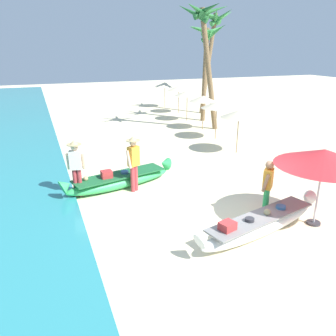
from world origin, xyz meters
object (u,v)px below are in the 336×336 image
(boat_white_foreground, at_px, (260,224))
(boat_green_midground, at_px, (120,180))
(palm_tree_mid_cluster, at_px, (206,43))
(palm_tree_leaning_seaward, at_px, (214,30))
(person_vendor_hatted, at_px, (134,160))
(person_tourist_customer, at_px, (267,186))
(person_vendor_assistant, at_px, (76,164))
(patio_umbrella_large, at_px, (324,158))
(palm_tree_tall_inland, at_px, (204,30))

(boat_white_foreground, bearing_deg, boat_green_midground, 121.41)
(boat_green_midground, xyz_separation_m, palm_tree_mid_cluster, (7.71, 9.01, 4.44))
(palm_tree_leaning_seaward, bearing_deg, boat_green_midground, -129.62)
(boat_white_foreground, height_order, person_vendor_hatted, person_vendor_hatted)
(person_vendor_hatted, height_order, person_tourist_customer, person_vendor_hatted)
(person_vendor_assistant, bearing_deg, person_tourist_customer, -35.56)
(patio_umbrella_large, xyz_separation_m, palm_tree_tall_inland, (2.09, 10.96, 3.43))
(person_tourist_customer, distance_m, palm_tree_tall_inland, 11.48)
(patio_umbrella_large, relative_size, palm_tree_mid_cluster, 0.41)
(patio_umbrella_large, distance_m, palm_tree_tall_inland, 11.68)
(person_tourist_customer, xyz_separation_m, patio_umbrella_large, (0.99, -0.80, 0.93))
(patio_umbrella_large, distance_m, palm_tree_mid_cluster, 14.08)
(palm_tree_mid_cluster, bearing_deg, palm_tree_tall_inland, -119.88)
(person_tourist_customer, xyz_separation_m, palm_tree_leaning_seaward, (6.20, 14.96, 4.61))
(person_tourist_customer, relative_size, palm_tree_mid_cluster, 0.28)
(boat_green_midground, distance_m, person_tourist_customer, 4.86)
(person_vendor_hatted, distance_m, palm_tree_mid_cluster, 12.50)
(person_tourist_customer, relative_size, patio_umbrella_large, 0.68)
(boat_white_foreground, distance_m, person_tourist_customer, 1.17)
(boat_white_foreground, height_order, person_vendor_assistant, person_vendor_assistant)
(person_vendor_hatted, xyz_separation_m, person_vendor_assistant, (-1.78, 0.23, -0.00))
(person_vendor_assistant, bearing_deg, patio_umbrella_large, -36.15)
(person_vendor_hatted, height_order, person_vendor_assistant, person_vendor_hatted)
(boat_green_midground, xyz_separation_m, palm_tree_tall_inland, (6.34, 6.62, 5.03))
(boat_green_midground, relative_size, person_vendor_assistant, 2.21)
(boat_green_midground, distance_m, palm_tree_leaning_seaward, 15.73)
(boat_white_foreground, relative_size, boat_green_midground, 1.03)
(person_vendor_hatted, bearing_deg, person_vendor_assistant, 172.76)
(person_tourist_customer, xyz_separation_m, palm_tree_tall_inland, (3.08, 10.16, 4.36))
(boat_green_midground, bearing_deg, person_vendor_assistant, -170.80)
(patio_umbrella_large, distance_m, palm_tree_leaning_seaward, 17.00)
(boat_green_midground, bearing_deg, patio_umbrella_large, -45.62)
(person_tourist_customer, height_order, palm_tree_mid_cluster, palm_tree_mid_cluster)
(boat_green_midground, height_order, palm_tree_mid_cluster, palm_tree_mid_cluster)
(boat_white_foreground, xyz_separation_m, person_vendor_hatted, (-2.21, 3.80, 0.79))
(boat_green_midground, height_order, person_tourist_customer, person_tourist_customer)
(boat_white_foreground, relative_size, patio_umbrella_large, 1.73)
(person_vendor_assistant, distance_m, patio_umbrella_large, 7.03)
(person_vendor_hatted, relative_size, palm_tree_tall_inland, 0.27)
(palm_tree_mid_cluster, bearing_deg, patio_umbrella_large, -104.54)
(boat_white_foreground, xyz_separation_m, palm_tree_leaning_seaward, (6.86, 15.67, 5.26))
(palm_tree_tall_inland, bearing_deg, boat_white_foreground, -108.99)
(boat_white_foreground, height_order, palm_tree_mid_cluster, palm_tree_mid_cluster)
(person_vendor_hatted, relative_size, person_vendor_assistant, 1.01)
(palm_tree_tall_inland, height_order, palm_tree_mid_cluster, palm_tree_tall_inland)
(person_tourist_customer, bearing_deg, person_vendor_hatted, 132.81)
(palm_tree_leaning_seaward, relative_size, palm_tree_mid_cluster, 1.18)
(person_tourist_customer, bearing_deg, patio_umbrella_large, -38.81)
(boat_white_foreground, height_order, boat_green_midground, boat_green_midground)
(patio_umbrella_large, bearing_deg, person_vendor_hatted, 134.75)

